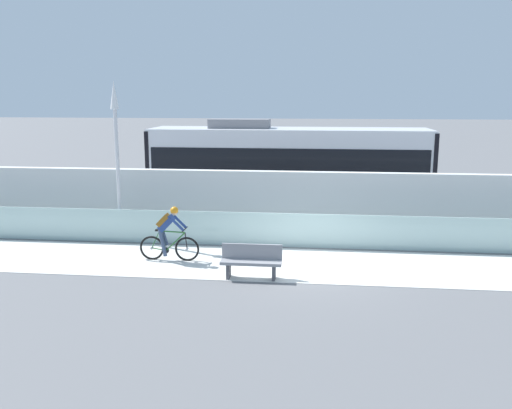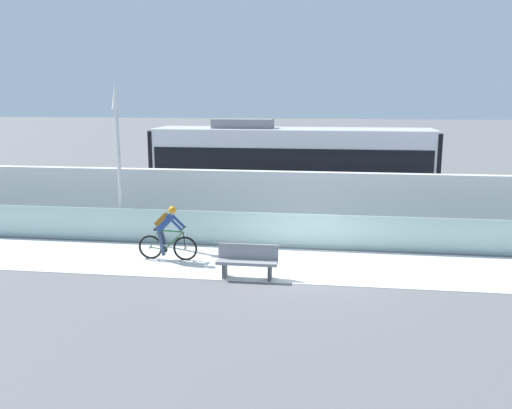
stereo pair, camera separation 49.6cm
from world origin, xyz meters
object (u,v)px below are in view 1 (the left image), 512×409
Objects in this scene: cyclist_on_bike at (169,234)px; bench at (251,260)px; tram at (288,167)px; lamp_post_antenna at (116,141)px.

cyclist_on_bike reaches higher than bench.
bench is at bearing -93.64° from tram.
lamp_post_antenna is (-5.33, -4.70, 1.40)m from tram.
bench is at bearing -35.53° from lamp_post_antenna.
cyclist_on_bike is 2.89m from bench.
bench is at bearing -26.54° from cyclist_on_bike.
tram is at bearing 86.36° from bench.
tram is at bearing 41.42° from lamp_post_antenna.
lamp_post_antenna is at bearing 136.16° from cyclist_on_bike.
cyclist_on_bike is at bearing -114.25° from tram.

